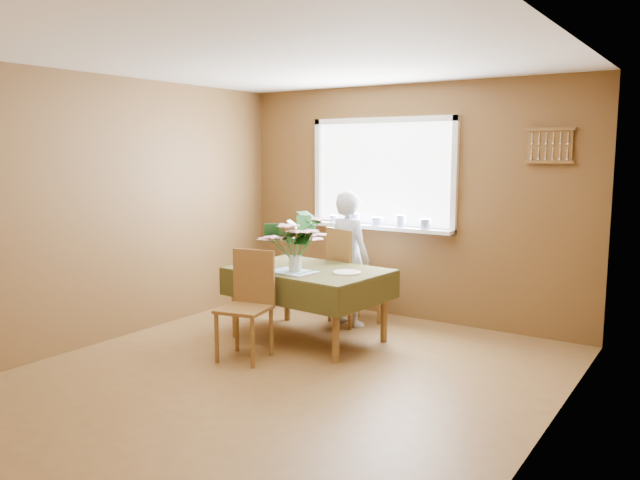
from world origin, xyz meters
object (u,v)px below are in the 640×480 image
Objects in this scene: chair_far at (347,273)px; chair_near at (248,299)px; flower_bouquet at (295,236)px; seated_woman at (349,259)px; dining_table at (308,277)px.

chair_far is 1.39m from chair_near.
chair_near is 0.73m from flower_bouquet.
chair_near is 0.67× the size of seated_woman.
chair_far is at bearing -21.57° from seated_woman.
chair_far is 0.15m from seated_woman.
dining_table is at bearing 88.01° from flower_bouquet.
chair_far is at bearing 87.56° from flower_bouquet.
seated_woman is at bearing 90.00° from dining_table.
chair_far is (0.03, 0.67, -0.06)m from dining_table.
seated_woman is 0.92m from flower_bouquet.
seated_woman is (0.02, -0.01, 0.15)m from chair_far.
chair_near is at bearing 92.42° from seated_woman.
seated_woman is at bearing 70.23° from chair_near.
seated_woman reaches higher than chair_near.
dining_table is 2.51× the size of flower_bouquet.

